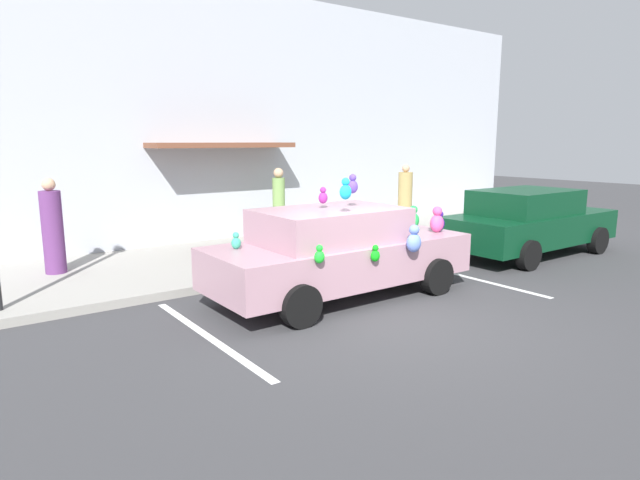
# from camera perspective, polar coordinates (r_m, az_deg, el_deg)

# --- Properties ---
(ground_plane) EXTENTS (60.00, 60.00, 0.00)m
(ground_plane) POSITION_cam_1_polar(r_m,az_deg,el_deg) (8.17, 7.42, -8.51)
(ground_plane) COLOR #38383A
(sidewalk) EXTENTS (24.00, 4.00, 0.15)m
(sidewalk) POSITION_cam_1_polar(r_m,az_deg,el_deg) (12.13, -9.04, -1.89)
(sidewalk) COLOR gray
(sidewalk) RESTS_ON ground
(storefront_building) EXTENTS (24.00, 1.25, 6.40)m
(storefront_building) POSITION_cam_1_polar(r_m,az_deg,el_deg) (13.81, -13.57, 12.47)
(storefront_building) COLOR #B2B7C1
(storefront_building) RESTS_ON ground
(parking_stripe_front) EXTENTS (0.12, 3.60, 0.01)m
(parking_stripe_front) POSITION_cam_1_polar(r_m,az_deg,el_deg) (11.00, 15.41, -3.81)
(parking_stripe_front) COLOR silver
(parking_stripe_front) RESTS_ON ground
(parking_stripe_rear) EXTENTS (0.12, 3.60, 0.01)m
(parking_stripe_rear) POSITION_cam_1_polar(r_m,az_deg,el_deg) (7.65, -11.87, -9.99)
(parking_stripe_rear) COLOR silver
(parking_stripe_rear) RESTS_ON ground
(plush_covered_car) EXTENTS (4.64, 2.12, 2.11)m
(plush_covered_car) POSITION_cam_1_polar(r_m,az_deg,el_deg) (9.13, 2.02, -1.20)
(plush_covered_car) COLOR #AD8290
(plush_covered_car) RESTS_ON ground
(parked_sedan_behind) EXTENTS (4.58, 2.06, 1.54)m
(parked_sedan_behind) POSITION_cam_1_polar(r_m,az_deg,el_deg) (13.45, 21.31, 1.84)
(parked_sedan_behind) COLOR #0A381E
(parked_sedan_behind) RESTS_ON ground
(teddy_bear_on_sidewalk) EXTENTS (0.39, 0.33, 0.75)m
(teddy_bear_on_sidewalk) POSITION_cam_1_polar(r_m,az_deg,el_deg) (12.90, 5.77, 0.84)
(teddy_bear_on_sidewalk) COLOR #9E723D
(teddy_bear_on_sidewalk) RESTS_ON sidewalk
(pedestrian_near_shopfront) EXTENTS (0.40, 0.40, 1.85)m
(pedestrian_near_shopfront) POSITION_cam_1_polar(r_m,az_deg,el_deg) (15.39, 9.03, 4.23)
(pedestrian_near_shopfront) COLOR tan
(pedestrian_near_shopfront) RESTS_ON sidewalk
(pedestrian_walking_past) EXTENTS (0.32, 0.32, 1.83)m
(pedestrian_walking_past) POSITION_cam_1_polar(r_m,az_deg,el_deg) (13.78, -4.40, 3.68)
(pedestrian_walking_past) COLOR #779F53
(pedestrian_walking_past) RESTS_ON sidewalk
(pedestrian_by_lamp) EXTENTS (0.39, 0.39, 1.82)m
(pedestrian_by_lamp) POSITION_cam_1_polar(r_m,az_deg,el_deg) (11.36, -26.58, 1.00)
(pedestrian_by_lamp) COLOR #60316B
(pedestrian_by_lamp) RESTS_ON sidewalk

